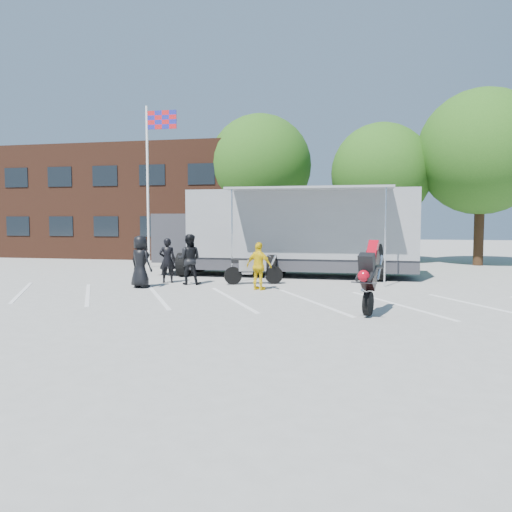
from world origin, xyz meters
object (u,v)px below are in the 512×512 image
at_px(flagpole, 152,166).
at_px(tree_mid, 381,173).
at_px(spectator_hivis, 259,266).
at_px(transporter_truck, 289,276).
at_px(spectator_leather_b, 167,260).
at_px(spectator_leather_a, 141,262).
at_px(spectator_leather_c, 189,259).
at_px(stunt_bike_rider, 374,313).
at_px(tree_right, 481,152).
at_px(parked_motorcycle, 254,284).
at_px(tree_left, 260,166).

xyz_separation_m(flagpole, tree_mid, (11.24, 5.00, -0.11)).
bearing_deg(spectator_hivis, tree_mid, -91.17).
height_order(flagpole, transporter_truck, flagpole).
bearing_deg(spectator_leather_b, spectator_leather_a, 61.06).
height_order(flagpole, spectator_leather_a, flagpole).
bearing_deg(spectator_leather_c, tree_mid, -131.63).
bearing_deg(spectator_hivis, spectator_leather_a, 22.85).
xyz_separation_m(stunt_bike_rider, spectator_hivis, (-3.74, 3.45, 0.82)).
xyz_separation_m(flagpole, spectator_leather_c, (4.02, -6.01, -4.12)).
relative_size(tree_right, spectator_leather_a, 4.96).
relative_size(tree_mid, stunt_bike_rider, 3.83).
height_order(transporter_truck, stunt_bike_rider, transporter_truck).
distance_m(tree_mid, transporter_truck, 9.81).
bearing_deg(flagpole, spectator_leather_b, -61.95).
xyz_separation_m(transporter_truck, spectator_leather_b, (-4.20, -3.24, 0.85)).
xyz_separation_m(flagpole, transporter_truck, (7.25, -2.48, -5.05)).
height_order(tree_right, spectator_leather_c, tree_right).
distance_m(spectator_leather_a, spectator_leather_c, 1.82).
xyz_separation_m(parked_motorcycle, spectator_leather_b, (-3.29, -0.25, 0.85)).
bearing_deg(spectator_leather_b, tree_left, -109.98).
bearing_deg(spectator_leather_a, spectator_hivis, -152.63).
bearing_deg(spectator_leather_b, tree_mid, -141.55).
height_order(flagpole, tree_mid, flagpole).
bearing_deg(tree_right, tree_left, 172.87).
height_order(parked_motorcycle, spectator_leather_b, spectator_leather_b).
relative_size(tree_mid, transporter_truck, 0.67).
height_order(flagpole, parked_motorcycle, flagpole).
bearing_deg(parked_motorcycle, tree_mid, -44.38).
distance_m(tree_left, spectator_leather_a, 14.10).
bearing_deg(transporter_truck, spectator_leather_b, -142.40).
distance_m(transporter_truck, spectator_hivis, 4.55).
height_order(parked_motorcycle, spectator_leather_a, spectator_leather_a).
relative_size(tree_left, parked_motorcycle, 3.87).
height_order(tree_right, parked_motorcycle, tree_right).
xyz_separation_m(stunt_bike_rider, spectator_leather_b, (-7.53, 4.66, 0.85)).
height_order(transporter_truck, spectator_leather_b, transporter_truck).
distance_m(flagpole, parked_motorcycle, 9.78).
bearing_deg(tree_right, stunt_bike_rider, -110.83).
height_order(tree_mid, tree_right, tree_right).
bearing_deg(tree_left, spectator_leather_b, -95.83).
xyz_separation_m(flagpole, spectator_hivis, (6.84, -6.94, -4.24)).
xyz_separation_m(tree_mid, parked_motorcycle, (-4.91, -10.47, -4.94)).
bearing_deg(tree_left, tree_mid, -8.13).
bearing_deg(spectator_leather_c, tree_left, -99.44).
distance_m(flagpole, tree_mid, 12.31).
height_order(tree_left, parked_motorcycle, tree_left).
height_order(tree_right, spectator_hivis, tree_right).
bearing_deg(tree_mid, spectator_leather_c, -123.28).
relative_size(tree_right, transporter_truck, 0.80).
distance_m(parked_motorcycle, spectator_leather_b, 3.41).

